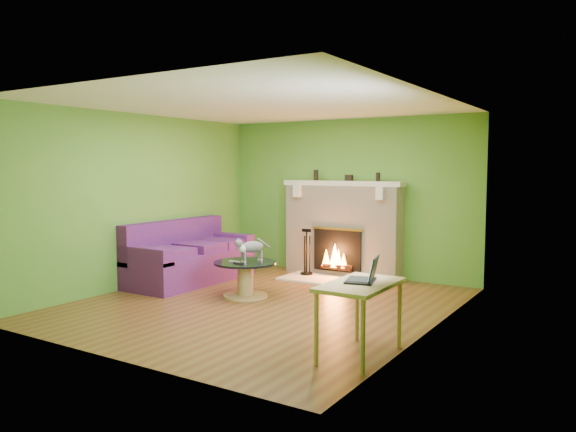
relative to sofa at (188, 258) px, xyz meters
name	(u,v)px	position (x,y,z in m)	size (l,w,h in m)	color
floor	(263,304)	(1.86, -0.59, -0.37)	(5.00, 5.00, 0.00)	brown
ceiling	(262,105)	(1.86, -0.59, 2.23)	(5.00, 5.00, 0.00)	white
wall_back	(348,197)	(1.86, 1.91, 0.93)	(5.00, 5.00, 0.00)	#4C9330
wall_front	(108,222)	(1.86, -3.09, 0.93)	(5.00, 5.00, 0.00)	#4C9330
wall_left	(141,200)	(-0.39, -0.59, 0.93)	(5.00, 5.00, 0.00)	#4C9330
wall_right	(432,214)	(4.11, -0.59, 0.93)	(5.00, 5.00, 0.00)	#4C9330
window_frame	(402,194)	(4.10, -1.49, 1.18)	(1.20, 1.20, 0.00)	silver
window_pane	(401,194)	(4.09, -1.49, 1.18)	(1.06, 1.06, 0.00)	white
fireplace	(342,230)	(1.86, 1.72, 0.40)	(2.10, 0.46, 1.58)	beige
hearth	(327,280)	(1.86, 1.21, -0.36)	(1.50, 0.75, 0.03)	beige
mantel	(342,183)	(1.86, 1.70, 1.17)	(2.10, 0.28, 0.08)	silver
sofa	(188,258)	(0.00, 0.00, 0.00)	(0.97, 2.14, 0.96)	#4B185E
coffee_table	(245,277)	(1.41, -0.38, -0.09)	(0.88, 0.88, 0.50)	tan
desk	(360,292)	(3.81, -1.78, 0.25)	(0.56, 0.96, 0.71)	tan
cat	(252,249)	(1.49, -0.33, 0.29)	(0.20, 0.54, 0.34)	slate
remote_silver	(234,262)	(1.31, -0.50, 0.13)	(0.17, 0.04, 0.02)	#99999C
remote_black	(238,263)	(1.43, -0.56, 0.13)	(0.16, 0.04, 0.02)	black
laptop	(361,268)	(3.79, -1.73, 0.47)	(0.30, 0.35, 0.26)	black
fire_tools	(306,252)	(1.38, 1.36, 0.04)	(0.20, 0.20, 0.76)	black
mantel_vase_left	(316,175)	(1.34, 1.73, 1.30)	(0.08, 0.08, 0.18)	black
mantel_vase_right	(378,177)	(2.47, 1.73, 1.28)	(0.07, 0.07, 0.14)	black
mantel_box	(349,178)	(1.96, 1.73, 1.26)	(0.12, 0.08, 0.10)	black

